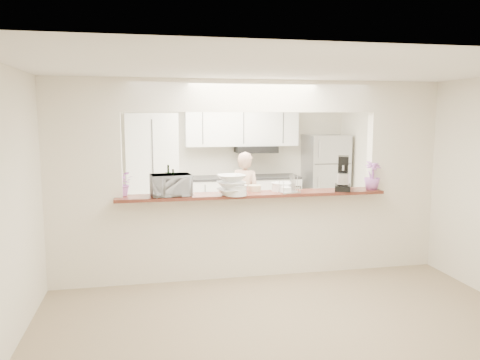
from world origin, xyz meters
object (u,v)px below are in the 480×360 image
object	(u,v)px
stand_mixer	(343,175)
person	(245,197)
refrigerator	(325,179)
toaster_oven	(171,185)

from	to	relation	value
stand_mixer	person	world-z (taller)	stand_mixer
person	stand_mixer	bearing A→B (deg)	153.25
refrigerator	toaster_oven	world-z (taller)	refrigerator
toaster_oven	person	bearing A→B (deg)	46.34
stand_mixer	person	distance (m)	2.06
refrigerator	toaster_oven	size ratio (longest dim) A/B	3.57
refrigerator	person	size ratio (longest dim) A/B	1.16
toaster_oven	person	xyz separation A→B (m)	(1.30, 1.74, -0.49)
toaster_oven	refrigerator	bearing A→B (deg)	34.42
refrigerator	person	distance (m)	2.04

